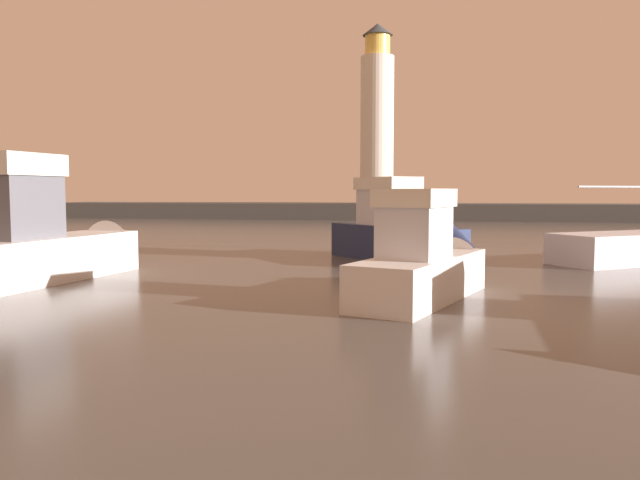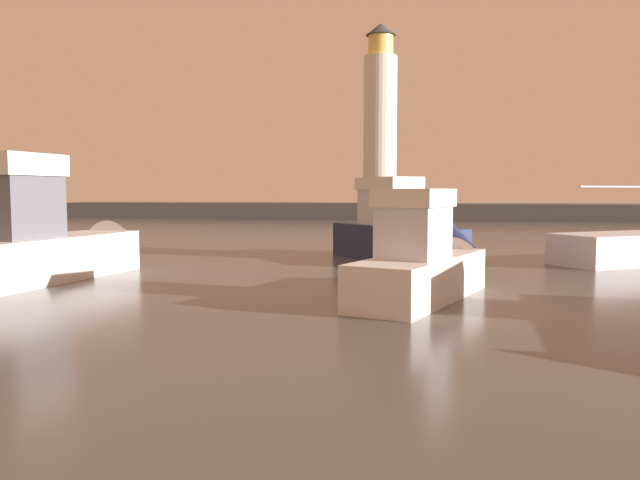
{
  "view_description": "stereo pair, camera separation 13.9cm",
  "coord_description": "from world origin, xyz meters",
  "px_view_note": "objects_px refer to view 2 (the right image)",
  "views": [
    {
      "loc": [
        4.95,
        -0.79,
        2.98
      ],
      "look_at": [
        1.5,
        18.84,
        1.43
      ],
      "focal_mm": 35.56,
      "sensor_mm": 36.0,
      "label": 1
    },
    {
      "loc": [
        5.09,
        -0.76,
        2.98
      ],
      "look_at": [
        1.5,
        18.84,
        1.43
      ],
      "focal_mm": 35.56,
      "sensor_mm": 36.0,
      "label": 2
    }
  ],
  "objects_px": {
    "lighthouse": "(380,119)",
    "motorboat_3": "(406,234)",
    "motorboat_2": "(62,242)",
    "motorboat_1": "(429,263)"
  },
  "relations": [
    {
      "from": "motorboat_1",
      "to": "motorboat_2",
      "type": "distance_m",
      "value": 12.62
    },
    {
      "from": "lighthouse",
      "to": "motorboat_2",
      "type": "relative_size",
      "value": 2.08
    },
    {
      "from": "lighthouse",
      "to": "motorboat_2",
      "type": "bearing_deg",
      "value": -98.38
    },
    {
      "from": "motorboat_1",
      "to": "motorboat_2",
      "type": "relative_size",
      "value": 0.85
    },
    {
      "from": "lighthouse",
      "to": "motorboat_1",
      "type": "relative_size",
      "value": 2.45
    },
    {
      "from": "motorboat_3",
      "to": "lighthouse",
      "type": "bearing_deg",
      "value": 96.56
    },
    {
      "from": "motorboat_2",
      "to": "motorboat_3",
      "type": "xyz_separation_m",
      "value": [
        11.44,
        6.81,
        -0.05
      ]
    },
    {
      "from": "lighthouse",
      "to": "motorboat_1",
      "type": "xyz_separation_m",
      "value": [
        5.63,
        -48.35,
        -9.45
      ]
    },
    {
      "from": "motorboat_2",
      "to": "lighthouse",
      "type": "bearing_deg",
      "value": 81.62
    },
    {
      "from": "lighthouse",
      "to": "motorboat_3",
      "type": "relative_size",
      "value": 2.38
    }
  ]
}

